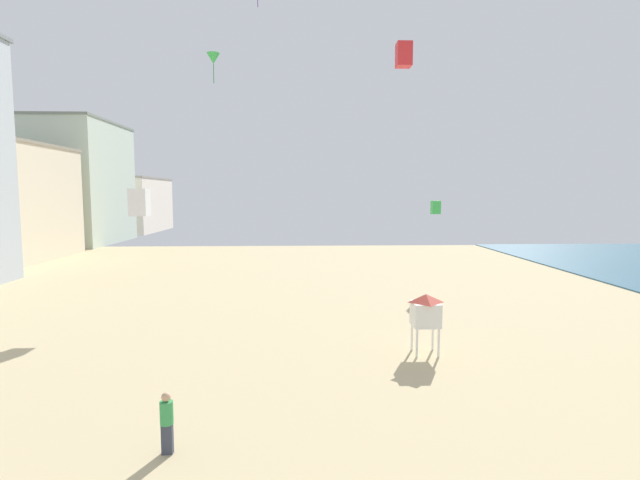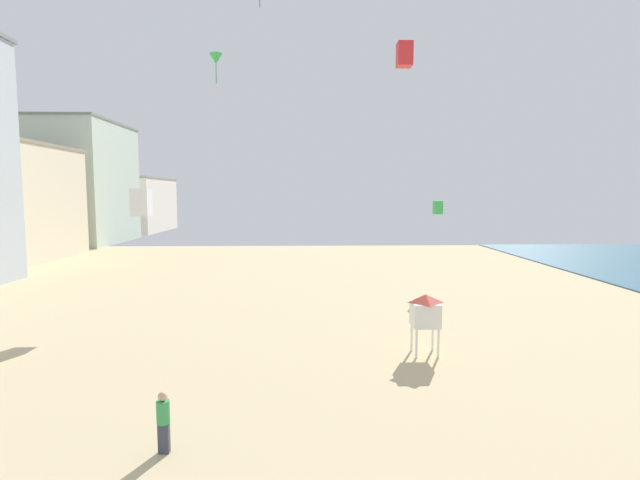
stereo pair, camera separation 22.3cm
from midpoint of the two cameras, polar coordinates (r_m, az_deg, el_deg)
boardwalk_hotel_far at (r=73.44m, az=-26.76°, el=6.07°), size 11.52×16.05×16.33m
boardwalk_hotel_distant at (r=92.19m, az=-21.33°, el=3.95°), size 11.28×18.11×9.58m
kite_flyer at (r=13.79m, az=-17.64°, el=-19.57°), size 0.34×0.34×1.64m
lifeguard_stand at (r=20.68m, az=12.70°, el=-8.24°), size 1.10×1.10×2.55m
kite_green_delta at (r=41.32m, az=-12.10°, el=20.28°), size 1.02×1.02×2.31m
kite_red_box at (r=25.52m, az=10.26°, el=20.85°), size 0.73×0.73×1.15m
kite_white_box at (r=28.85m, az=-20.26°, el=4.23°), size 0.97×0.97×1.53m
kite_green_box at (r=35.76m, az=13.98°, el=3.78°), size 0.61×0.61×0.96m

